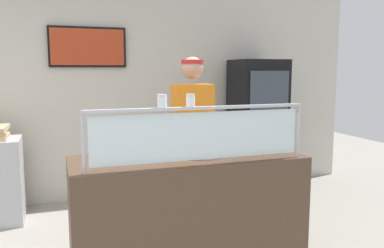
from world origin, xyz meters
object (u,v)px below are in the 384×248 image
at_px(pizza_server, 205,150).
at_px(parmesan_shaker, 162,102).
at_px(pizza_tray, 201,153).
at_px(pepper_flake_shaker, 190,101).
at_px(worker_figure, 193,135).
at_px(drink_fridge, 257,127).

xyz_separation_m(pizza_server, parmesan_shaker, (-0.44, -0.31, 0.43)).
relative_size(pizza_tray, parmesan_shaker, 4.84).
bearing_deg(pepper_flake_shaker, pizza_tray, 58.58).
height_order(pepper_flake_shaker, worker_figure, worker_figure).
distance_m(pizza_tray, pepper_flake_shaker, 0.59).
distance_m(pizza_server, parmesan_shaker, 0.68).
relative_size(pizza_server, parmesan_shaker, 3.01).
xyz_separation_m(pizza_tray, pepper_flake_shaker, (-0.20, -0.33, 0.45)).
xyz_separation_m(pizza_server, pepper_flake_shaker, (-0.23, -0.31, 0.43)).
relative_size(parmesan_shaker, worker_figure, 0.05).
bearing_deg(worker_figure, pepper_flake_shaker, -110.28).
xyz_separation_m(pizza_server, worker_figure, (0.12, 0.64, 0.02)).
relative_size(pizza_tray, pepper_flake_shaker, 4.91).
xyz_separation_m(pepper_flake_shaker, worker_figure, (0.35, 0.95, -0.41)).
relative_size(pizza_server, drink_fridge, 0.16).
bearing_deg(worker_figure, drink_fridge, 39.62).
xyz_separation_m(pizza_tray, parmesan_shaker, (-0.41, -0.33, 0.45)).
xyz_separation_m(parmesan_shaker, drink_fridge, (1.83, 2.00, -0.53)).
distance_m(pizza_tray, pizza_server, 0.04).
bearing_deg(worker_figure, parmesan_shaker, -120.44).
height_order(worker_figure, drink_fridge, drink_fridge).
height_order(parmesan_shaker, drink_fridge, drink_fridge).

